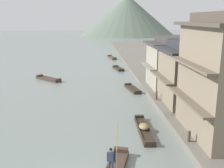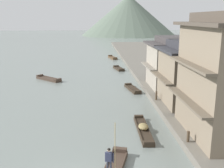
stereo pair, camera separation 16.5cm
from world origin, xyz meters
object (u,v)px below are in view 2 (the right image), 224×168
Objects in this scene: boat_moored_far at (133,89)px; house_waterfront_second at (186,73)px; boat_moored_nearest at (49,79)px; house_waterfront_nearest at (223,77)px; boatman_person at (110,158)px; boat_moored_third at (119,69)px; boat_midriver_drifting at (113,58)px; boat_moored_second at (143,129)px; house_waterfront_tall at (173,63)px; mooring_post_dock_near at (188,137)px; mooring_post_dock_mid at (156,96)px.

house_waterfront_second is at bearing -59.31° from boat_moored_far.
house_waterfront_nearest is (15.87, -21.14, 4.70)m from boat_moored_nearest.
boatman_person is 33.87m from boat_moored_third.
boat_midriver_drifting is at bearing 86.05° from boatman_person.
boatman_person is at bearing -114.59° from boat_moored_second.
house_waterfront_tall is at bearing 64.66° from boat_moored_second.
mooring_post_dock_near is (2.54, -3.12, 0.75)m from boat_moored_second.
house_waterfront_nearest reaches higher than house_waterfront_second.
boat_midriver_drifting is 0.65× the size of house_waterfront_second.
boatman_person is 27.08m from boat_moored_nearest.
boatman_person reaches higher than mooring_post_dock_near.
boat_moored_nearest is (-7.62, 25.94, -1.38)m from boatman_person.
boat_moored_third is 0.46× the size of house_waterfront_nearest.
boatman_person is 0.67× the size of boat_midriver_drifting.
house_waterfront_nearest is 1.25× the size of house_waterfront_second.
house_waterfront_nearest is at bearing 30.20° from boatman_person.
house_waterfront_tall is at bearing -78.85° from boat_midriver_drifting.
house_waterfront_tall reaches higher than mooring_post_dock_mid.
boat_midriver_drifting is (-0.75, 27.63, 0.04)m from boat_moored_far.
house_waterfront_tall is at bearing 85.30° from house_waterfront_second.
boatman_person is at bearing -147.34° from mooring_post_dock_near.
boat_moored_second is 5.97× the size of mooring_post_dock_mid.
boat_moored_third is 0.95× the size of boat_moored_far.
house_waterfront_tall is 9.05× the size of mooring_post_dock_near.
boatman_person reaches higher than boat_moored_far.
mooring_post_dock_near is (1.62, -15.91, 0.81)m from boat_moored_far.
boat_moored_second is 40.42m from boat_midriver_drifting.
house_waterfront_tall is 15.82m from mooring_post_dock_near.
mooring_post_dock_near is at bearing -86.89° from boat_midriver_drifting.
boat_midriver_drifting is at bearing 90.92° from boat_moored_third.
boatman_person is 0.35× the size of house_waterfront_nearest.
house_waterfront_nearest is at bearing -90.27° from house_waterfront_second.
boatman_person is at bearing -101.59° from boat_moored_far.
boat_midriver_drifting is 0.52× the size of house_waterfront_nearest.
mooring_post_dock_near reaches higher than boat_moored_third.
boat_moored_third is (0.39, 26.94, -0.06)m from boat_moored_second.
boatman_person is 0.43× the size of house_waterfront_second.
mooring_post_dock_near is 9.79m from mooring_post_dock_mid.
boat_moored_far is 9.07m from house_waterfront_second.
boat_moored_far is 0.49× the size of house_waterfront_nearest.
boatman_person is at bearing -149.80° from house_waterfront_nearest.
boat_moored_second is 26.94m from boat_moored_third.
house_waterfront_nearest reaches higher than mooring_post_dock_mid.
boat_moored_third is at bearing 84.11° from boatman_person.
house_waterfront_second is at bearing 56.01° from boatman_person.
mooring_post_dock_near is (2.15, -30.06, 0.81)m from boat_moored_third.
boat_moored_second is 1.22× the size of boat_midriver_drifting.
house_waterfront_tall is at bearing 64.93° from boatman_person.
boatman_person reaches higher than boat_moored_nearest.
boat_moored_nearest is 18.22m from house_waterfront_tall.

